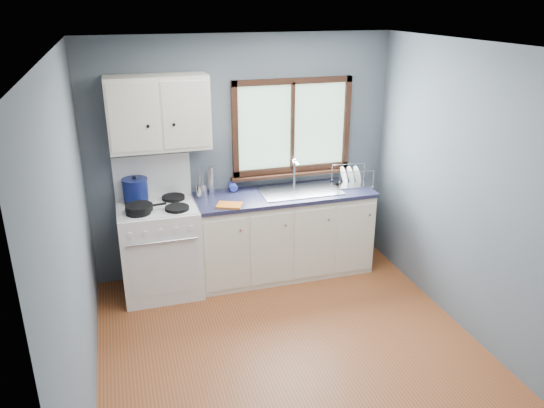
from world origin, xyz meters
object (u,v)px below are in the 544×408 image
object	(u,v)px
dish_rack	(351,180)
base_cabinets	(283,237)
gas_range	(160,246)
thermos	(211,181)
stockpot	(135,189)
skillet	(139,207)
utensil_crock	(202,191)
sink	(300,197)

from	to	relation	value
dish_rack	base_cabinets	bearing A→B (deg)	-170.68
gas_range	thermos	bearing A→B (deg)	19.37
stockpot	dish_rack	distance (m)	2.28
skillet	gas_range	bearing A→B (deg)	32.76
base_cabinets	gas_range	bearing A→B (deg)	-179.18
utensil_crock	dish_rack	size ratio (longest dim) A/B	0.80
skillet	utensil_crock	xyz separation A→B (m)	(0.64, 0.29, 0.00)
gas_range	dish_rack	size ratio (longest dim) A/B	3.23
sink	dish_rack	size ratio (longest dim) A/B	2.00
stockpot	gas_range	bearing A→B (deg)	-39.86
gas_range	dish_rack	xyz separation A→B (m)	(2.09, 0.07, 0.48)
base_cabinets	sink	distance (m)	0.48
skillet	thermos	size ratio (longest dim) A/B	1.36
sink	utensil_crock	distance (m)	1.03
utensil_crock	thermos	xyz separation A→B (m)	(0.11, 0.06, 0.08)
base_cabinets	stockpot	size ratio (longest dim) A/B	5.62
stockpot	utensil_crock	world-z (taller)	utensil_crock
base_cabinets	thermos	world-z (taller)	thermos
gas_range	sink	distance (m)	1.53
base_cabinets	skillet	bearing A→B (deg)	-173.74
thermos	dish_rack	xyz separation A→B (m)	(1.52, -0.14, -0.09)
base_cabinets	sink	size ratio (longest dim) A/B	2.20
gas_range	utensil_crock	world-z (taller)	gas_range
gas_range	stockpot	size ratio (longest dim) A/B	4.13
gas_range	dish_rack	distance (m)	2.15
gas_range	stockpot	bearing A→B (deg)	140.14
skillet	stockpot	distance (m)	0.31
gas_range	base_cabinets	world-z (taller)	gas_range
gas_range	base_cabinets	distance (m)	1.31
base_cabinets	sink	xyz separation A→B (m)	(0.18, -0.00, 0.45)
base_cabinets	dish_rack	bearing A→B (deg)	3.51
thermos	dish_rack	size ratio (longest dim) A/B	0.70
gas_range	sink	world-z (taller)	gas_range
gas_range	utensil_crock	xyz separation A→B (m)	(0.47, 0.14, 0.50)
base_cabinets	stockpot	distance (m)	1.63
base_cabinets	dish_rack	world-z (taller)	dish_rack
skillet	utensil_crock	bearing A→B (deg)	16.63
skillet	stockpot	size ratio (longest dim) A/B	1.22
gas_range	utensil_crock	distance (m)	0.70
base_cabinets	utensil_crock	distance (m)	1.03
utensil_crock	sink	bearing A→B (deg)	-7.07
base_cabinets	thermos	bearing A→B (deg)	165.92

